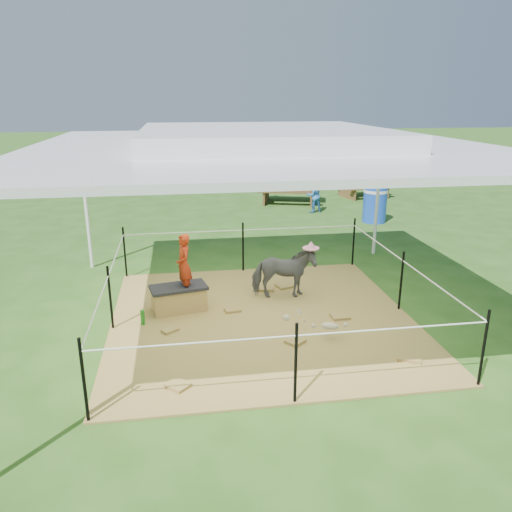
{
  "coord_description": "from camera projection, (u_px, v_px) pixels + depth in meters",
  "views": [
    {
      "loc": [
        -1.18,
        -6.99,
        3.32
      ],
      "look_at": [
        0.0,
        0.6,
        0.85
      ],
      "focal_mm": 35.0,
      "sensor_mm": 36.0,
      "label": 1
    }
  ],
  "objects": [
    {
      "name": "picnic_table_near",
      "position": [
        289.0,
        190.0,
        16.15
      ],
      "size": [
        2.22,
        1.86,
        0.8
      ],
      "primitive_type": "cube",
      "rotation": [
        0.0,
        0.0,
        -0.28
      ],
      "color": "brown",
      "rests_on": "ground"
    },
    {
      "name": "picnic_table_far",
      "position": [
        364.0,
        187.0,
        17.09
      ],
      "size": [
        1.81,
        1.45,
        0.68
      ],
      "primitive_type": "cube",
      "rotation": [
        0.0,
        0.0,
        0.18
      ],
      "color": "brown",
      "rests_on": "ground"
    },
    {
      "name": "straw_bale",
      "position": [
        179.0,
        299.0,
        7.98
      ],
      "size": [
        0.89,
        0.58,
        0.37
      ],
      "primitive_type": "cube",
      "rotation": [
        0.0,
        0.0,
        0.21
      ],
      "color": "#AF823F",
      "rests_on": "hay_patch"
    },
    {
      "name": "rope_fence",
      "position": [
        262.0,
        281.0,
        7.57
      ],
      "size": [
        4.54,
        4.54,
        1.0
      ],
      "color": "black",
      "rests_on": "ground"
    },
    {
      "name": "pony",
      "position": [
        284.0,
        273.0,
        8.4
      ],
      "size": [
        1.09,
        0.56,
        0.89
      ],
      "primitive_type": "imported",
      "rotation": [
        0.0,
        0.0,
        1.5
      ],
      "color": "#4A4A4F",
      "rests_on": "hay_patch"
    },
    {
      "name": "ground",
      "position": [
        262.0,
        320.0,
        7.76
      ],
      "size": [
        90.0,
        90.0,
        0.0
      ],
      "primitive_type": "plane",
      "color": "#2D5919",
      "rests_on": "ground"
    },
    {
      "name": "foal",
      "position": [
        330.0,
        324.0,
        7.04
      ],
      "size": [
        0.88,
        0.71,
        0.43
      ],
      "primitive_type": null,
      "rotation": [
        0.0,
        0.0,
        -0.42
      ],
      "color": "#C7B191",
      "rests_on": "hay_patch"
    },
    {
      "name": "distant_person",
      "position": [
        314.0,
        196.0,
        14.78
      ],
      "size": [
        0.56,
        0.48,
        1.01
      ],
      "primitive_type": "imported",
      "rotation": [
        0.0,
        0.0,
        3.37
      ],
      "color": "#3577C9",
      "rests_on": "ground"
    },
    {
      "name": "trash_barrel",
      "position": [
        375.0,
        204.0,
        13.64
      ],
      "size": [
        0.82,
        0.82,
        0.99
      ],
      "primitive_type": "cylinder",
      "rotation": [
        0.0,
        0.0,
        -0.38
      ],
      "color": "blue",
      "rests_on": "ground"
    },
    {
      "name": "green_bottle",
      "position": [
        143.0,
        317.0,
        7.5
      ],
      "size": [
        0.08,
        0.08,
        0.23
      ],
      "primitive_type": "cylinder",
      "rotation": [
        0.0,
        0.0,
        0.21
      ],
      "color": "#1C7F1C",
      "rests_on": "hay_patch"
    },
    {
      "name": "dark_cloth",
      "position": [
        178.0,
        287.0,
        7.92
      ],
      "size": [
        0.96,
        0.64,
        0.05
      ],
      "primitive_type": "cube",
      "rotation": [
        0.0,
        0.0,
        0.21
      ],
      "color": "black",
      "rests_on": "straw_bale"
    },
    {
      "name": "pink_hat",
      "position": [
        284.0,
        244.0,
        8.24
      ],
      "size": [
        0.28,
        0.28,
        0.13
      ],
      "primitive_type": "cylinder",
      "color": "pink",
      "rests_on": "pony"
    },
    {
      "name": "hay_patch",
      "position": [
        262.0,
        319.0,
        7.76
      ],
      "size": [
        4.6,
        4.6,
        0.03
      ],
      "primitive_type": "cube",
      "color": "brown",
      "rests_on": "ground"
    },
    {
      "name": "woman",
      "position": [
        183.0,
        259.0,
        7.79
      ],
      "size": [
        0.31,
        0.4,
        0.99
      ],
      "primitive_type": "imported",
      "rotation": [
        0.0,
        0.0,
        -1.36
      ],
      "color": "#B82C11",
      "rests_on": "straw_bale"
    },
    {
      "name": "canopy_tent",
      "position": [
        263.0,
        143.0,
        6.94
      ],
      "size": [
        6.3,
        6.3,
        2.9
      ],
      "color": "silver",
      "rests_on": "ground"
    }
  ]
}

